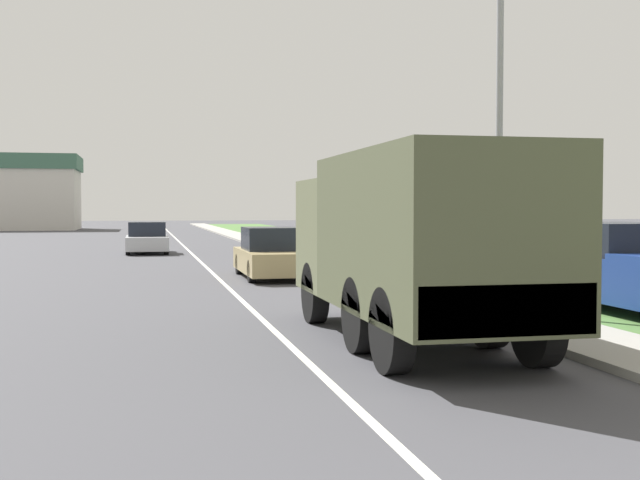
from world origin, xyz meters
TOP-DOWN VIEW (x-y plane):
  - ground_plane at (0.00, 40.00)m, footprint 180.00×180.00m
  - lane_centre_stripe at (0.00, 40.00)m, footprint 0.12×120.00m
  - sidewalk_right at (4.50, 40.00)m, footprint 1.80×120.00m
  - grass_strip_right at (8.90, 40.00)m, footprint 7.00×120.00m
  - military_truck at (1.89, 9.93)m, footprint 2.31×6.94m
  - car_nearest_ahead at (1.59, 21.93)m, footprint 1.80×4.61m
  - car_second_ahead at (-2.00, 35.83)m, footprint 1.87×3.97m
  - lamp_post at (4.54, 13.02)m, footprint 1.69×0.24m
  - utility_box at (6.20, 14.75)m, footprint 0.55×0.45m
  - building_distant at (-14.34, 79.00)m, footprint 12.57×8.67m

SIDE VIEW (x-z plane):
  - ground_plane at x=0.00m, z-range 0.00..0.00m
  - lane_centre_stripe at x=0.00m, z-range 0.00..0.00m
  - grass_strip_right at x=8.90m, z-range 0.00..0.02m
  - sidewalk_right at x=4.50m, z-range 0.00..0.12m
  - utility_box at x=6.20m, z-range 0.02..0.72m
  - car_second_ahead at x=-2.00m, z-range -0.07..1.38m
  - car_nearest_ahead at x=1.59m, z-range -0.07..1.44m
  - military_truck at x=1.89m, z-range 0.18..3.08m
  - building_distant at x=-14.34m, z-range 0.05..7.11m
  - lamp_post at x=4.54m, z-range 0.78..7.57m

